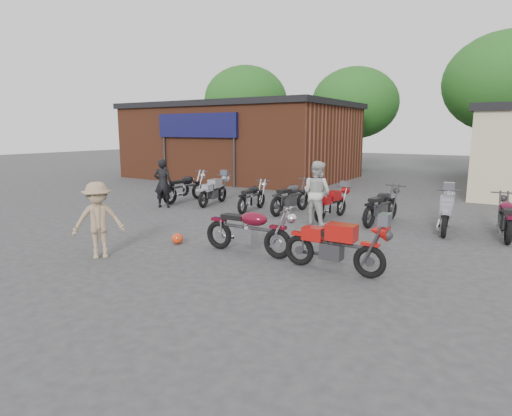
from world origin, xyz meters
The scene contains 19 objects.
ground centered at (0.00, 0.00, 0.00)m, with size 90.00×90.00×0.00m, color #323235.
brick_building centered at (-9.00, 14.00, 2.00)m, with size 12.00×8.00×4.00m, color brown.
tree_0 centered at (-14.00, 22.00, 4.10)m, with size 6.56×6.56×8.20m, color #114113, non-canonical shape.
tree_1 centered at (-5.00, 22.00, 3.70)m, with size 5.92×5.92×7.40m, color #114113, non-canonical shape.
tree_2 centered at (4.00, 22.00, 4.40)m, with size 7.04×7.04×8.80m, color #114113, non-canonical shape.
vintage_motorcycle centered at (0.17, 0.64, 0.62)m, with size 2.15×0.71×1.25m, color #5B0B1C, non-canonical shape.
sportbike centered at (2.29, 0.50, 0.59)m, with size 2.03×0.67×1.18m, color red, non-canonical shape.
helmet centered at (-1.80, 0.43, 0.13)m, with size 0.29×0.29×0.27m, color red.
person_dark centered at (-5.69, 3.97, 0.88)m, with size 0.64×0.42×1.76m, color black.
person_light centered at (0.17, 4.33, 0.94)m, with size 0.91×0.71×1.88m, color beige.
person_tan centered at (-2.46, -1.33, 0.84)m, with size 1.08×0.62×1.68m, color #9C8261.
row_bike_0 centered at (-5.85, 5.34, 0.63)m, with size 2.16×0.71×1.25m, color black, non-canonical shape.
row_bike_1 centered at (-4.51, 5.41, 0.57)m, with size 1.96×0.65×1.14m, color #91949F, non-canonical shape.
row_bike_2 centered at (-2.57, 5.08, 0.55)m, with size 1.89×0.62×1.10m, color black, non-canonical shape.
row_bike_3 centered at (-1.27, 5.47, 0.61)m, with size 2.09×0.69×1.21m, color #262628, non-canonical shape.
row_bike_4 centered at (0.25, 5.30, 0.52)m, with size 1.80×0.59×1.04m, color #A70D11, non-canonical shape.
row_bike_5 centered at (1.80, 5.41, 0.60)m, with size 2.07×0.68×1.20m, color black, non-canonical shape.
row_bike_6 centered at (3.59, 5.31, 0.59)m, with size 2.02×0.67×1.17m, color gray, non-canonical shape.
row_bike_7 centered at (5.01, 5.43, 0.60)m, with size 2.07×0.68×1.20m, color #560A22, non-canonical shape.
Camera 1 is at (5.28, -7.21, 2.77)m, focal length 30.00 mm.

